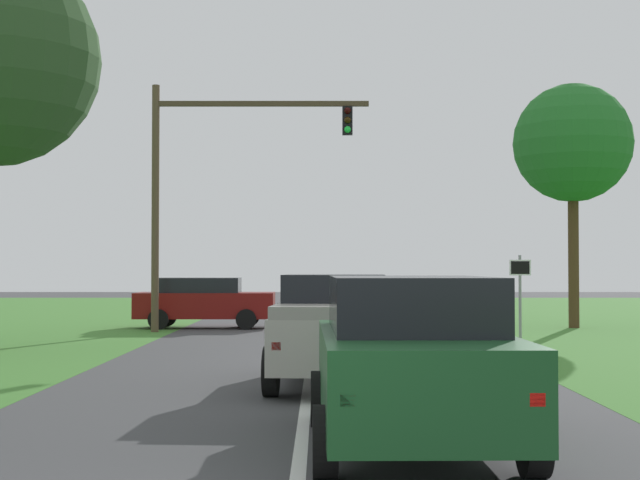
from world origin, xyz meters
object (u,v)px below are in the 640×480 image
object	(u,v)px
red_suv_near	(414,358)
pickup_truck_lead	(338,329)
crossing_suv_far	(206,301)
oak_tree_right	(575,144)
traffic_light	(212,170)
keep_moving_sign	(523,286)

from	to	relation	value
red_suv_near	pickup_truck_lead	bearing A→B (deg)	97.87
pickup_truck_lead	crossing_suv_far	size ratio (longest dim) A/B	1.07
pickup_truck_lead	oak_tree_right	world-z (taller)	oak_tree_right
red_suv_near	traffic_light	world-z (taller)	traffic_light
traffic_light	crossing_suv_far	distance (m)	4.76
red_suv_near	pickup_truck_lead	size ratio (longest dim) A/B	0.99
pickup_truck_lead	oak_tree_right	size ratio (longest dim) A/B	0.60
red_suv_near	crossing_suv_far	distance (m)	22.18
red_suv_near	traffic_light	distance (m)	20.48
crossing_suv_far	oak_tree_right	bearing A→B (deg)	-0.07
keep_moving_sign	crossing_suv_far	xyz separation A→B (m)	(-9.59, 5.67, -0.63)
oak_tree_right	crossing_suv_far	bearing A→B (deg)	179.93
red_suv_near	crossing_suv_far	bearing A→B (deg)	103.04
pickup_truck_lead	oak_tree_right	distance (m)	18.75
pickup_truck_lead	traffic_light	xyz separation A→B (m)	(-3.80, 13.86, 4.18)
pickup_truck_lead	red_suv_near	bearing A→B (deg)	-82.13
pickup_truck_lead	keep_moving_sign	xyz separation A→B (m)	(5.37, 10.27, 0.56)
oak_tree_right	crossing_suv_far	size ratio (longest dim) A/B	1.78
traffic_light	crossing_suv_far	xyz separation A→B (m)	(-0.42, 2.08, -4.26)
traffic_light	keep_moving_sign	distance (m)	10.49
pickup_truck_lead	oak_tree_right	bearing A→B (deg)	62.25
pickup_truck_lead	crossing_suv_far	bearing A→B (deg)	104.83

